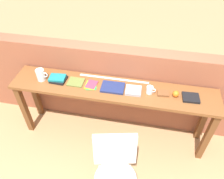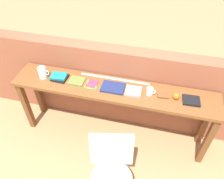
{
  "view_description": "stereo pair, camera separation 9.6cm",
  "coord_description": "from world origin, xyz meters",
  "px_view_note": "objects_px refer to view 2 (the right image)",
  "views": [
    {
      "loc": [
        0.36,
        -1.59,
        2.63
      ],
      "look_at": [
        0.0,
        0.25,
        0.9
      ],
      "focal_mm": 35.0,
      "sensor_mm": 36.0,
      "label": 1
    },
    {
      "loc": [
        0.45,
        -1.57,
        2.63
      ],
      "look_at": [
        0.0,
        0.25,
        0.9
      ],
      "focal_mm": 35.0,
      "sensor_mm": 36.0,
      "label": 2
    }
  ],
  "objects_px": {
    "pitcher_white": "(43,73)",
    "magazine_cycling": "(77,81)",
    "pamphlet_pile_colourful": "(92,84)",
    "book_open_centre": "(113,87)",
    "chair_white_moulded": "(111,169)",
    "book_stack_leftmost": "(59,77)",
    "mug": "(150,91)",
    "leather_journal_brown": "(163,95)",
    "sports_ball_small": "(176,96)",
    "book_repair_rightmost": "(191,100)"
  },
  "relations": [
    {
      "from": "pitcher_white",
      "to": "sports_ball_small",
      "type": "bearing_deg",
      "value": 0.54
    },
    {
      "from": "chair_white_moulded",
      "to": "magazine_cycling",
      "type": "relative_size",
      "value": 4.64
    },
    {
      "from": "magazine_cycling",
      "to": "book_open_centre",
      "type": "relative_size",
      "value": 0.7
    },
    {
      "from": "chair_white_moulded",
      "to": "book_open_centre",
      "type": "distance_m",
      "value": 0.91
    },
    {
      "from": "book_stack_leftmost",
      "to": "pitcher_white",
      "type": "bearing_deg",
      "value": -171.88
    },
    {
      "from": "pitcher_white",
      "to": "book_stack_leftmost",
      "type": "height_order",
      "value": "pitcher_white"
    },
    {
      "from": "sports_ball_small",
      "to": "book_open_centre",
      "type": "bearing_deg",
      "value": -179.93
    },
    {
      "from": "pitcher_white",
      "to": "magazine_cycling",
      "type": "bearing_deg",
      "value": 3.74
    },
    {
      "from": "pitcher_white",
      "to": "book_stack_leftmost",
      "type": "bearing_deg",
      "value": 8.12
    },
    {
      "from": "chair_white_moulded",
      "to": "pamphlet_pile_colourful",
      "type": "height_order",
      "value": "same"
    },
    {
      "from": "mug",
      "to": "sports_ball_small",
      "type": "relative_size",
      "value": 1.46
    },
    {
      "from": "pitcher_white",
      "to": "pamphlet_pile_colourful",
      "type": "bearing_deg",
      "value": 1.52
    },
    {
      "from": "book_stack_leftmost",
      "to": "mug",
      "type": "relative_size",
      "value": 1.93
    },
    {
      "from": "book_stack_leftmost",
      "to": "leather_journal_brown",
      "type": "xyz_separation_m",
      "value": [
        1.28,
        -0.0,
        -0.01
      ]
    },
    {
      "from": "mug",
      "to": "book_repair_rightmost",
      "type": "relative_size",
      "value": 0.59
    },
    {
      "from": "book_open_centre",
      "to": "sports_ball_small",
      "type": "bearing_deg",
      "value": -0.64
    },
    {
      "from": "pitcher_white",
      "to": "leather_journal_brown",
      "type": "height_order",
      "value": "pitcher_white"
    },
    {
      "from": "book_stack_leftmost",
      "to": "magazine_cycling",
      "type": "xyz_separation_m",
      "value": [
        0.23,
        -0.0,
        -0.02
      ]
    },
    {
      "from": "book_repair_rightmost",
      "to": "book_open_centre",
      "type": "bearing_deg",
      "value": 176.88
    },
    {
      "from": "magazine_cycling",
      "to": "book_stack_leftmost",
      "type": "bearing_deg",
      "value": -179.71
    },
    {
      "from": "chair_white_moulded",
      "to": "book_stack_leftmost",
      "type": "height_order",
      "value": "book_stack_leftmost"
    },
    {
      "from": "book_stack_leftmost",
      "to": "mug",
      "type": "bearing_deg",
      "value": -0.59
    },
    {
      "from": "pamphlet_pile_colourful",
      "to": "book_open_centre",
      "type": "distance_m",
      "value": 0.27
    },
    {
      "from": "book_repair_rightmost",
      "to": "chair_white_moulded",
      "type": "bearing_deg",
      "value": -134.39
    },
    {
      "from": "magazine_cycling",
      "to": "pitcher_white",
      "type": "bearing_deg",
      "value": -175.76
    },
    {
      "from": "pamphlet_pile_colourful",
      "to": "pitcher_white",
      "type": "bearing_deg",
      "value": -178.48
    },
    {
      "from": "mug",
      "to": "book_stack_leftmost",
      "type": "bearing_deg",
      "value": 179.41
    },
    {
      "from": "book_open_centre",
      "to": "book_repair_rightmost",
      "type": "bearing_deg",
      "value": -0.86
    },
    {
      "from": "mug",
      "to": "leather_journal_brown",
      "type": "distance_m",
      "value": 0.16
    },
    {
      "from": "pitcher_white",
      "to": "magazine_cycling",
      "type": "height_order",
      "value": "pitcher_white"
    },
    {
      "from": "magazine_cycling",
      "to": "leather_journal_brown",
      "type": "height_order",
      "value": "leather_journal_brown"
    },
    {
      "from": "chair_white_moulded",
      "to": "mug",
      "type": "relative_size",
      "value": 8.1
    },
    {
      "from": "sports_ball_small",
      "to": "pitcher_white",
      "type": "bearing_deg",
      "value": -179.46
    },
    {
      "from": "book_open_centre",
      "to": "book_stack_leftmost",
      "type": "bearing_deg",
      "value": 178.09
    },
    {
      "from": "chair_white_moulded",
      "to": "book_open_centre",
      "type": "xyz_separation_m",
      "value": [
        -0.18,
        0.81,
        0.37
      ]
    },
    {
      "from": "pitcher_white",
      "to": "chair_white_moulded",
      "type": "bearing_deg",
      "value": -36.56
    },
    {
      "from": "book_open_centre",
      "to": "magazine_cycling",
      "type": "bearing_deg",
      "value": 177.61
    },
    {
      "from": "pitcher_white",
      "to": "book_open_centre",
      "type": "height_order",
      "value": "pitcher_white"
    },
    {
      "from": "chair_white_moulded",
      "to": "leather_journal_brown",
      "type": "bearing_deg",
      "value": 63.75
    },
    {
      "from": "chair_white_moulded",
      "to": "sports_ball_small",
      "type": "distance_m",
      "value": 1.06
    },
    {
      "from": "book_repair_rightmost",
      "to": "magazine_cycling",
      "type": "bearing_deg",
      "value": 176.36
    },
    {
      "from": "pitcher_white",
      "to": "book_open_centre",
      "type": "bearing_deg",
      "value": 0.93
    },
    {
      "from": "book_stack_leftmost",
      "to": "sports_ball_small",
      "type": "height_order",
      "value": "sports_ball_small"
    },
    {
      "from": "pitcher_white",
      "to": "book_repair_rightmost",
      "type": "bearing_deg",
      "value": 0.39
    },
    {
      "from": "chair_white_moulded",
      "to": "leather_journal_brown",
      "type": "distance_m",
      "value": 0.99
    },
    {
      "from": "chair_white_moulded",
      "to": "book_stack_leftmost",
      "type": "xyz_separation_m",
      "value": [
        -0.87,
        0.83,
        0.38
      ]
    },
    {
      "from": "pamphlet_pile_colourful",
      "to": "sports_ball_small",
      "type": "xyz_separation_m",
      "value": [
        1.0,
        -0.0,
        0.03
      ]
    },
    {
      "from": "book_repair_rightmost",
      "to": "pamphlet_pile_colourful",
      "type": "bearing_deg",
      "value": 176.81
    },
    {
      "from": "magazine_cycling",
      "to": "book_open_centre",
      "type": "xyz_separation_m",
      "value": [
        0.46,
        -0.01,
        0.0
      ]
    },
    {
      "from": "book_stack_leftmost",
      "to": "pamphlet_pile_colourful",
      "type": "xyz_separation_m",
      "value": [
        0.42,
        -0.01,
        -0.02
      ]
    }
  ]
}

